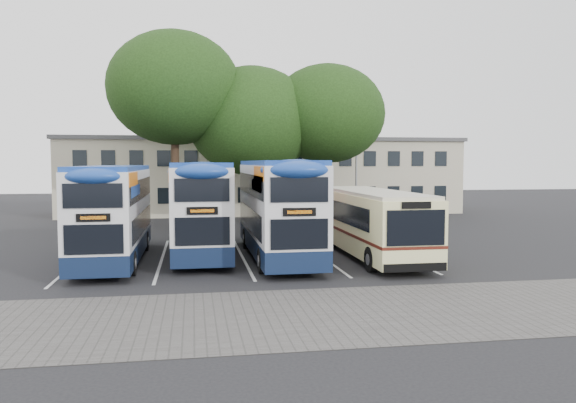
# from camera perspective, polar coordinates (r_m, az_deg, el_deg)

# --- Properties ---
(ground) EXTENTS (120.00, 120.00, 0.00)m
(ground) POSITION_cam_1_polar(r_m,az_deg,el_deg) (21.19, 6.73, -7.46)
(ground) COLOR black
(ground) RESTS_ON ground
(paving_strip) EXTENTS (40.00, 6.00, 0.01)m
(paving_strip) POSITION_cam_1_polar(r_m,az_deg,el_deg) (15.98, 4.85, -11.24)
(paving_strip) COLOR #595654
(paving_strip) RESTS_ON ground
(bay_lines) EXTENTS (14.12, 11.00, 0.01)m
(bay_lines) POSITION_cam_1_polar(r_m,az_deg,el_deg) (25.36, -4.71, -5.54)
(bay_lines) COLOR silver
(bay_lines) RESTS_ON ground
(depot_building) EXTENTS (32.40, 8.40, 6.20)m
(depot_building) POSITION_cam_1_polar(r_m,az_deg,el_deg) (47.29, -2.49, 2.73)
(depot_building) COLOR #C2B39C
(depot_building) RESTS_ON ground
(lamp_post) EXTENTS (0.25, 1.05, 9.06)m
(lamp_post) POSITION_cam_1_polar(r_m,az_deg,el_deg) (41.63, 6.98, 5.19)
(lamp_post) COLOR gray
(lamp_post) RESTS_ON ground
(tree_left) EXTENTS (8.52, 8.52, 12.56)m
(tree_left) POSITION_cam_1_polar(r_m,az_deg,el_deg) (37.19, -11.48, 11.21)
(tree_left) COLOR black
(tree_left) RESTS_ON ground
(tree_mid) EXTENTS (8.57, 8.57, 10.60)m
(tree_mid) POSITION_cam_1_polar(r_m,az_deg,el_deg) (38.04, -3.70, 8.13)
(tree_mid) COLOR black
(tree_mid) RESTS_ON ground
(tree_right) EXTENTS (7.85, 7.85, 10.82)m
(tree_right) POSITION_cam_1_polar(r_m,az_deg,el_deg) (38.53, 3.98, 8.86)
(tree_right) COLOR black
(tree_right) RESTS_ON ground
(bus_dd_left) EXTENTS (2.36, 9.73, 4.05)m
(bus_dd_left) POSITION_cam_1_polar(r_m,az_deg,el_deg) (24.75, -17.29, -0.74)
(bus_dd_left) COLOR #101E3C
(bus_dd_left) RESTS_ON ground
(bus_dd_mid) EXTENTS (2.44, 10.06, 4.19)m
(bus_dd_mid) POSITION_cam_1_polar(r_m,az_deg,el_deg) (25.87, -8.88, -0.25)
(bus_dd_mid) COLOR #101E3C
(bus_dd_mid) RESTS_ON ground
(bus_dd_right) EXTENTS (2.49, 10.26, 4.27)m
(bus_dd_right) POSITION_cam_1_polar(r_m,az_deg,el_deg) (24.59, -1.08, -0.31)
(bus_dd_right) COLOR #101E3C
(bus_dd_right) RESTS_ON ground
(bus_single) EXTENTS (2.52, 9.92, 2.96)m
(bus_single) POSITION_cam_1_polar(r_m,az_deg,el_deg) (25.21, 8.49, -1.79)
(bus_single) COLOR #FEF9A9
(bus_single) RESTS_ON ground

